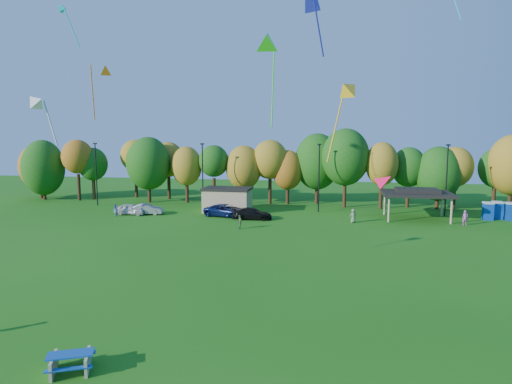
% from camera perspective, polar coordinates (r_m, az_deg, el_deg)
% --- Properties ---
extents(ground, '(160.00, 160.00, 0.00)m').
position_cam_1_polar(ground, '(23.55, -1.76, -18.97)').
color(ground, '#19600F').
rests_on(ground, ground).
extents(tree_line, '(93.57, 10.55, 11.15)m').
position_cam_1_polar(tree_line, '(66.54, 5.48, 3.41)').
color(tree_line, black).
rests_on(tree_line, ground).
extents(lamp_posts, '(64.50, 0.25, 9.09)m').
position_cam_1_polar(lamp_posts, '(60.95, 7.87, 2.06)').
color(lamp_posts, black).
rests_on(lamp_posts, ground).
extents(utility_building, '(6.30, 4.30, 3.25)m').
position_cam_1_polar(utility_building, '(61.03, -3.59, -0.96)').
color(utility_building, tan).
rests_on(utility_building, ground).
extents(pavilion, '(8.20, 6.20, 3.77)m').
position_cam_1_polar(pavilion, '(58.89, 19.47, -0.12)').
color(pavilion, tan).
rests_on(pavilion, ground).
extents(porta_potties, '(3.75, 1.94, 2.18)m').
position_cam_1_polar(porta_potties, '(62.75, 28.06, -2.09)').
color(porta_potties, '#0C3AA1').
rests_on(porta_potties, ground).
extents(picnic_table, '(2.44, 2.27, 0.85)m').
position_cam_1_polar(picnic_table, '(22.89, -22.16, -18.99)').
color(picnic_table, tan).
rests_on(picnic_table, ground).
extents(car_a, '(4.24, 1.77, 1.44)m').
position_cam_1_polar(car_a, '(61.14, -15.36, -2.07)').
color(car_a, silver).
rests_on(car_a, ground).
extents(car_b, '(4.37, 2.22, 1.37)m').
position_cam_1_polar(car_b, '(60.70, -13.49, -2.11)').
color(car_b, gray).
rests_on(car_b, ground).
extents(car_c, '(5.95, 3.73, 1.53)m').
position_cam_1_polar(car_c, '(57.73, -3.78, -2.32)').
color(car_c, '#0D1B52').
rests_on(car_c, ground).
extents(car_d, '(4.92, 2.19, 1.40)m').
position_cam_1_polar(car_d, '(55.71, -0.49, -2.73)').
color(car_d, black).
rests_on(car_d, ground).
extents(far_person_0, '(0.80, 1.10, 1.53)m').
position_cam_1_polar(far_person_0, '(60.19, -13.95, -2.12)').
color(far_person_0, '#5149A2').
rests_on(far_person_0, ground).
extents(far_person_1, '(0.93, 0.94, 1.53)m').
position_cam_1_polar(far_person_1, '(60.35, -17.18, -2.21)').
color(far_person_1, '#4D6EAA').
rests_on(far_person_1, ground).
extents(far_person_2, '(0.65, 0.44, 1.72)m').
position_cam_1_polar(far_person_2, '(57.32, 24.68, -2.96)').
color(far_person_2, '#B153A6').
rests_on(far_person_2, ground).
extents(far_person_3, '(0.79, 0.97, 1.54)m').
position_cam_1_polar(far_person_3, '(50.27, -2.04, -3.75)').
color(far_person_3, '#617D4D').
rests_on(far_person_3, ground).
extents(far_person_4, '(0.94, 0.77, 1.65)m').
position_cam_1_polar(far_person_4, '(54.81, 12.04, -2.92)').
color(far_person_4, '#6C845A').
rests_on(far_person_4, ground).
extents(kite_0, '(1.87, 3.13, 5.38)m').
position_cam_1_polar(kite_0, '(45.33, -18.34, 14.27)').
color(kite_0, orange).
extents(kite_2, '(2.20, 2.85, 4.65)m').
position_cam_1_polar(kite_2, '(32.66, 6.76, 22.63)').
color(kite_2, '#1B1F98').
extents(kite_3, '(2.41, 3.04, 5.46)m').
position_cam_1_polar(kite_3, '(29.52, 11.69, 12.41)').
color(kite_3, yellow).
extents(kite_4, '(1.59, 1.36, 1.37)m').
position_cam_1_polar(kite_4, '(29.51, 15.83, 1.36)').
color(kite_4, '#FF0E4A').
extents(kite_10, '(2.56, 1.04, 4.27)m').
position_cam_1_polar(kite_10, '(49.40, -23.21, 20.30)').
color(kite_10, '#0CB5B2').
extents(kite_14, '(1.98, 4.62, 7.68)m').
position_cam_1_polar(kite_14, '(35.45, 1.42, 18.43)').
color(kite_14, '#2AD61C').
extents(kite_15, '(2.23, 1.42, 3.48)m').
position_cam_1_polar(kite_15, '(32.19, -25.95, 10.12)').
color(kite_15, silver).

